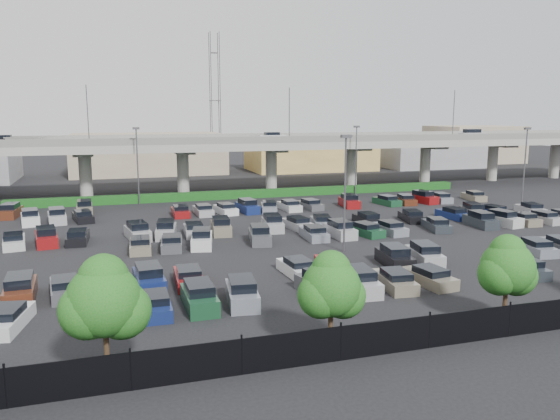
% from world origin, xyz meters
% --- Properties ---
extents(ground, '(280.00, 280.00, 0.00)m').
position_xyz_m(ground, '(0.00, 0.00, 0.00)').
color(ground, black).
extents(overpass, '(150.00, 13.00, 15.80)m').
position_xyz_m(overpass, '(-0.18, 32.00, 6.97)').
color(overpass, gray).
rests_on(overpass, ground).
extents(hedge, '(66.00, 1.60, 1.10)m').
position_xyz_m(hedge, '(0.00, 25.00, 0.55)').
color(hedge, '#103811').
rests_on(hedge, ground).
extents(fence, '(70.00, 0.10, 2.00)m').
position_xyz_m(fence, '(-0.05, -28.00, 0.90)').
color(fence, black).
rests_on(fence, ground).
extents(tree_row, '(65.07, 3.66, 5.94)m').
position_xyz_m(tree_row, '(0.70, -26.53, 3.52)').
color(tree_row, '#332316').
rests_on(tree_row, ground).
extents(parked_cars, '(62.97, 41.64, 1.67)m').
position_xyz_m(parked_cars, '(-0.98, -3.31, 0.63)').
color(parked_cars, '#552716').
rests_on(parked_cars, ground).
extents(light_poles, '(66.90, 48.38, 10.30)m').
position_xyz_m(light_poles, '(-4.13, 2.00, 6.24)').
color(light_poles, '#4E4E53').
rests_on(light_poles, ground).
extents(distant_buildings, '(138.00, 24.00, 9.00)m').
position_xyz_m(distant_buildings, '(12.38, 61.81, 3.74)').
color(distant_buildings, gray).
rests_on(distant_buildings, ground).
extents(comm_tower, '(2.40, 2.40, 30.00)m').
position_xyz_m(comm_tower, '(4.00, 74.00, 15.61)').
color(comm_tower, '#4E4E53').
rests_on(comm_tower, ground).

